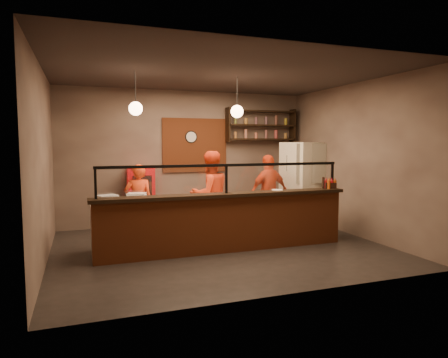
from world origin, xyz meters
name	(u,v)px	position (x,y,z in m)	size (l,w,h in m)	color
floor	(221,247)	(0.00, 0.00, 0.00)	(6.00, 6.00, 0.00)	black
ceiling	(221,74)	(0.00, 0.00, 3.20)	(6.00, 6.00, 0.00)	#332B27
wall_back	(187,158)	(0.00, 2.50, 1.60)	(6.00, 6.00, 0.00)	#7C695A
wall_left	(43,165)	(-3.00, 0.00, 1.60)	(5.00, 5.00, 0.00)	#7C695A
wall_right	(356,160)	(3.00, 0.00, 1.60)	(5.00, 5.00, 0.00)	#7C695A
wall_front	(286,171)	(0.00, -2.50, 1.60)	(6.00, 6.00, 0.00)	#7C695A
brick_patch	(195,145)	(0.20, 2.47, 1.90)	(1.60, 0.04, 1.30)	brown
service_counter	(226,224)	(0.00, -0.30, 0.50)	(4.60, 0.25, 1.00)	brown
counter_ledge	(226,195)	(0.00, -0.30, 1.03)	(4.70, 0.37, 0.06)	black
worktop_cabinet	(217,223)	(0.00, 0.20, 0.42)	(4.60, 0.75, 0.85)	gray
worktop	(217,200)	(0.00, 0.20, 0.88)	(4.60, 0.75, 0.05)	silver
sneeze_guard	(226,176)	(0.00, -0.30, 1.37)	(4.50, 0.05, 0.52)	white
wall_shelving	(261,125)	(1.90, 2.32, 2.40)	(1.84, 0.28, 0.85)	black
wall_clock	(191,137)	(0.10, 2.46, 2.10)	(0.30, 0.30, 0.04)	black
pendant_left	(136,108)	(-1.50, 0.20, 2.55)	(0.24, 0.24, 0.77)	black
pendant_right	(237,111)	(0.40, 0.20, 2.55)	(0.24, 0.24, 0.77)	black
cook_left	(138,202)	(-1.37, 1.08, 0.77)	(0.56, 0.37, 1.54)	red
cook_mid	(210,195)	(0.05, 0.81, 0.90)	(0.87, 0.68, 1.79)	red
cook_right	(269,192)	(1.55, 1.14, 0.85)	(0.99, 0.41, 1.69)	red
fridge	(302,183)	(2.60, 1.46, 0.99)	(0.82, 0.77, 1.97)	silver
red_cooler	(141,198)	(-1.17, 2.15, 0.70)	(0.60, 0.55, 1.40)	red
pizza_dough	(233,196)	(0.38, 0.33, 0.91)	(0.48, 0.48, 0.01)	#EFE5CB
prep_tub_a	(137,197)	(-1.50, 0.30, 0.98)	(0.32, 0.25, 0.16)	white
prep_tub_b	(107,200)	(-2.02, 0.15, 0.98)	(0.32, 0.26, 0.16)	silver
prep_tub_c	(165,199)	(-1.05, -0.03, 0.97)	(0.27, 0.21, 0.13)	white
rolling_pin	(191,197)	(-0.49, 0.27, 0.93)	(0.07, 0.07, 0.39)	gold
condiment_caddy	(330,185)	(2.20, -0.27, 1.12)	(0.21, 0.16, 0.11)	black
pepper_mill	(323,183)	(2.05, -0.25, 1.17)	(0.05, 0.05, 0.22)	black
small_plate	(277,190)	(1.05, -0.23, 1.07)	(0.21, 0.21, 0.01)	silver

